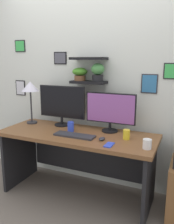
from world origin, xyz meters
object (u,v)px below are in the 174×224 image
object	(u,v)px
monitor_right	(110,110)
cell_phone	(109,145)
desk	(79,149)
desk_lamp	(30,89)
coffee_mug	(147,144)
computer_mouse	(102,139)
keyboard	(74,135)
pen_cup	(126,134)
monitor_left	(62,104)
water_cup	(71,127)

from	to	relation	value
monitor_right	cell_phone	size ratio (longest dim) A/B	4.06
desk	desk_lamp	distance (m)	0.96
desk	coffee_mug	bearing A→B (deg)	-14.98
computer_mouse	desk_lamp	xyz separation A→B (m)	(-1.04, 0.25, 0.42)
keyboard	cell_phone	distance (m)	0.44
desk	pen_cup	xyz separation A→B (m)	(0.55, -0.03, 0.26)
desk_lamp	pen_cup	xyz separation A→B (m)	(1.26, -0.12, -0.39)
cell_phone	coffee_mug	xyz separation A→B (m)	(0.34, 0.06, 0.04)
desk	keyboard	xyz separation A→B (m)	(0.03, -0.16, 0.22)
keyboard	computer_mouse	world-z (taller)	computer_mouse
monitor_left	water_cup	xyz separation A→B (m)	(0.22, -0.18, -0.21)
monitor_left	cell_phone	distance (m)	0.91
cell_phone	pen_cup	size ratio (longest dim) A/B	1.40
water_cup	cell_phone	bearing A→B (deg)	-24.75
monitor_right	coffee_mug	xyz separation A→B (m)	(0.48, -0.37, -0.20)
desk	water_cup	bearing A→B (deg)	-167.58
desk	computer_mouse	bearing A→B (deg)	-25.87
desk_lamp	desk	bearing A→B (deg)	-6.94
monitor_left	computer_mouse	xyz separation A→B (m)	(0.64, -0.32, -0.25)
computer_mouse	pen_cup	size ratio (longest dim) A/B	0.90
monitor_left	keyboard	world-z (taller)	monitor_left
cell_phone	desk_lamp	bearing A→B (deg)	163.58
coffee_mug	pen_cup	distance (m)	0.30
cell_phone	keyboard	bearing A→B (deg)	166.67
desk	pen_cup	size ratio (longest dim) A/B	17.36
monitor_right	desk_lamp	xyz separation A→B (m)	(-1.02, -0.07, 0.20)
desk_lamp	cell_phone	distance (m)	1.28
monitor_right	desk_lamp	world-z (taller)	desk_lamp
cell_phone	monitor_right	bearing A→B (deg)	108.44
monitor_right	cell_phone	bearing A→B (deg)	-72.29
coffee_mug	keyboard	bearing A→B (deg)	176.53
pen_cup	desk_lamp	bearing A→B (deg)	174.77
monitor_right	cell_phone	distance (m)	0.51
desk_lamp	computer_mouse	bearing A→B (deg)	-13.39
computer_mouse	cell_phone	size ratio (longest dim) A/B	0.64
desk	desk_lamp	xyz separation A→B (m)	(-0.71, 0.09, 0.64)
computer_mouse	pen_cup	world-z (taller)	pen_cup
cell_phone	pen_cup	world-z (taller)	pen_cup
desk_lamp	pen_cup	world-z (taller)	desk_lamp
monitor_right	desk	bearing A→B (deg)	-152.56
desk	monitor_left	size ratio (longest dim) A/B	2.89
monitor_left	pen_cup	distance (m)	0.91
keyboard	coffee_mug	world-z (taller)	coffee_mug
monitor_right	coffee_mug	distance (m)	0.64
desk_lamp	monitor_right	bearing A→B (deg)	4.20
desk	keyboard	distance (m)	0.27
desk	monitor_right	size ratio (longest dim) A/B	3.06
computer_mouse	desk_lamp	distance (m)	1.15
monitor_right	keyboard	xyz separation A→B (m)	(-0.28, -0.33, -0.23)
keyboard	desk_lamp	world-z (taller)	desk_lamp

